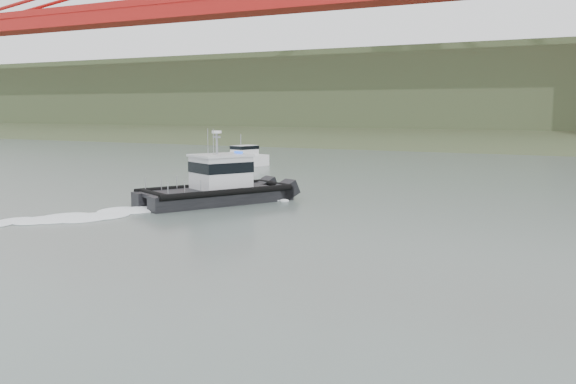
# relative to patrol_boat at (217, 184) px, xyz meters

# --- Properties ---
(ground) EXTENTS (400.00, 400.00, 0.00)m
(ground) POSITION_rel_patrol_boat_xyz_m (11.10, -17.68, -1.16)
(ground) COLOR #576760
(ground) RESTS_ON ground
(headlands) EXTENTS (500.00, 105.36, 27.12)m
(headlands) POSITION_rel_patrol_boat_xyz_m (11.10, 107.82, 5.89)
(headlands) COLOR #354729
(headlands) RESTS_ON ground
(patrol_boat) EXTENTS (7.33, 10.07, 4.62)m
(patrol_boat) POSITION_rel_patrol_boat_xyz_m (0.00, 0.00, 0.00)
(patrol_boat) COLOR black
(patrol_boat) RESTS_ON ground
(motorboat) EXTENTS (3.53, 6.47, 3.38)m
(motorboat) POSITION_rel_patrol_boat_xyz_m (-12.05, 22.34, -0.31)
(motorboat) COLOR white
(motorboat) RESTS_ON ground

